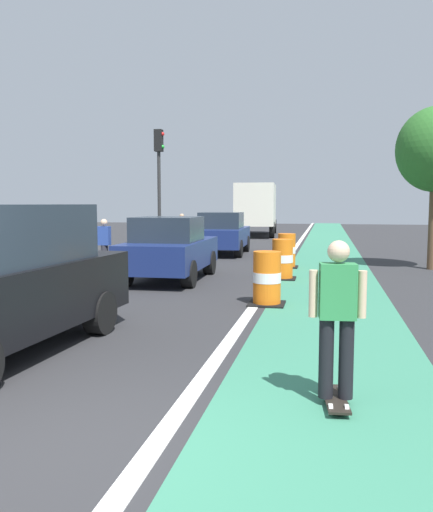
{
  "coord_description": "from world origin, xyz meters",
  "views": [
    {
      "loc": [
        2.29,
        -3.93,
        2.05
      ],
      "look_at": [
        0.34,
        5.43,
        1.1
      ],
      "focal_mm": 37.07,
      "sensor_mm": 36.0,
      "label": 1
    }
  ],
  "objects_px": {
    "parked_sedan_second": "(170,249)",
    "traffic_barrel_back": "(287,251)",
    "traffic_barrel_front": "(267,279)",
    "traffic_barrel_mid": "(282,260)",
    "pedestrian_crossing": "(182,231)",
    "skateboarder_on_lane": "(337,317)",
    "traffic_light_corner": "(159,169)",
    "delivery_truck_down_block": "(257,207)",
    "pedestrian_waiting": "(104,245)",
    "parked_sedan_third": "(222,234)"
  },
  "relations": [
    {
      "from": "parked_sedan_third",
      "to": "pedestrian_waiting",
      "type": "bearing_deg",
      "value": -107.32
    },
    {
      "from": "traffic_barrel_back",
      "to": "pedestrian_crossing",
      "type": "distance_m",
      "value": 7.32
    },
    {
      "from": "traffic_barrel_front",
      "to": "traffic_barrel_back",
      "type": "relative_size",
      "value": 1.0
    },
    {
      "from": "traffic_barrel_mid",
      "to": "delivery_truck_down_block",
      "type": "relative_size",
      "value": 0.14
    },
    {
      "from": "skateboarder_on_lane",
      "to": "parked_sedan_second",
      "type": "height_order",
      "value": "parked_sedan_second"
    },
    {
      "from": "parked_sedan_third",
      "to": "traffic_light_corner",
      "type": "distance_m",
      "value": 3.86
    },
    {
      "from": "pedestrian_waiting",
      "to": "delivery_truck_down_block",
      "type": "bearing_deg",
      "value": 84.47
    },
    {
      "from": "pedestrian_crossing",
      "to": "pedestrian_waiting",
      "type": "height_order",
      "value": "same"
    },
    {
      "from": "traffic_light_corner",
      "to": "skateboarder_on_lane",
      "type": "bearing_deg",
      "value": -66.27
    },
    {
      "from": "parked_sedan_second",
      "to": "traffic_barrel_back",
      "type": "xyz_separation_m",
      "value": [
        2.87,
        3.42,
        -0.3
      ]
    },
    {
      "from": "parked_sedan_second",
      "to": "pedestrian_waiting",
      "type": "xyz_separation_m",
      "value": [
        -2.13,
        0.6,
        0.03
      ]
    },
    {
      "from": "traffic_barrel_front",
      "to": "traffic_light_corner",
      "type": "relative_size",
      "value": 0.21
    },
    {
      "from": "traffic_barrel_mid",
      "to": "delivery_truck_down_block",
      "type": "height_order",
      "value": "delivery_truck_down_block"
    },
    {
      "from": "traffic_barrel_front",
      "to": "traffic_barrel_mid",
      "type": "distance_m",
      "value": 3.75
    },
    {
      "from": "skateboarder_on_lane",
      "to": "traffic_barrel_mid",
      "type": "xyz_separation_m",
      "value": [
        -1.28,
        8.96,
        -0.38
      ]
    },
    {
      "from": "traffic_barrel_front",
      "to": "traffic_light_corner",
      "type": "distance_m",
      "value": 12.52
    },
    {
      "from": "pedestrian_crossing",
      "to": "parked_sedan_third",
      "type": "bearing_deg",
      "value": -34.29
    },
    {
      "from": "traffic_barrel_back",
      "to": "pedestrian_waiting",
      "type": "bearing_deg",
      "value": -150.58
    },
    {
      "from": "pedestrian_waiting",
      "to": "pedestrian_crossing",
      "type": "bearing_deg",
      "value": 89.74
    },
    {
      "from": "traffic_light_corner",
      "to": "parked_sedan_third",
      "type": "bearing_deg",
      "value": -7.92
    },
    {
      "from": "parked_sedan_third",
      "to": "traffic_barrel_back",
      "type": "xyz_separation_m",
      "value": [
        2.89,
        -3.95,
        -0.3
      ]
    },
    {
      "from": "delivery_truck_down_block",
      "to": "traffic_light_corner",
      "type": "bearing_deg",
      "value": -101.63
    },
    {
      "from": "traffic_light_corner",
      "to": "traffic_barrel_back",
      "type": "bearing_deg",
      "value": -37.48
    },
    {
      "from": "parked_sedan_second",
      "to": "traffic_light_corner",
      "type": "distance_m",
      "value": 8.66
    },
    {
      "from": "parked_sedan_third",
      "to": "traffic_barrel_mid",
      "type": "bearing_deg",
      "value": -65.73
    },
    {
      "from": "traffic_barrel_mid",
      "to": "pedestrian_crossing",
      "type": "xyz_separation_m",
      "value": [
        -5.05,
        8.01,
        0.33
      ]
    },
    {
      "from": "traffic_barrel_front",
      "to": "pedestrian_waiting",
      "type": "distance_m",
      "value": 6.22
    },
    {
      "from": "parked_sedan_third",
      "to": "traffic_barrel_mid",
      "type": "distance_m",
      "value": 7.24
    },
    {
      "from": "parked_sedan_second",
      "to": "parked_sedan_third",
      "type": "xyz_separation_m",
      "value": [
        -0.02,
        7.37,
        0.0
      ]
    },
    {
      "from": "traffic_barrel_front",
      "to": "traffic_light_corner",
      "type": "height_order",
      "value": "traffic_light_corner"
    },
    {
      "from": "parked_sedan_third",
      "to": "traffic_barrel_back",
      "type": "bearing_deg",
      "value": -53.77
    },
    {
      "from": "parked_sedan_second",
      "to": "pedestrian_waiting",
      "type": "relative_size",
      "value": 2.57
    },
    {
      "from": "skateboarder_on_lane",
      "to": "traffic_light_corner",
      "type": "distance_m",
      "value": 17.6
    },
    {
      "from": "traffic_barrel_mid",
      "to": "parked_sedan_third",
      "type": "bearing_deg",
      "value": 114.27
    },
    {
      "from": "traffic_barrel_back",
      "to": "parked_sedan_second",
      "type": "bearing_deg",
      "value": -130.05
    },
    {
      "from": "delivery_truck_down_block",
      "to": "traffic_light_corner",
      "type": "xyz_separation_m",
      "value": [
        -2.52,
        -12.27,
        1.65
      ]
    },
    {
      "from": "traffic_barrel_front",
      "to": "delivery_truck_down_block",
      "type": "height_order",
      "value": "delivery_truck_down_block"
    },
    {
      "from": "traffic_barrel_front",
      "to": "pedestrian_crossing",
      "type": "relative_size",
      "value": 0.68
    },
    {
      "from": "traffic_barrel_mid",
      "to": "pedestrian_crossing",
      "type": "relative_size",
      "value": 0.68
    },
    {
      "from": "traffic_barrel_mid",
      "to": "traffic_barrel_back",
      "type": "distance_m",
      "value": 2.65
    },
    {
      "from": "traffic_barrel_back",
      "to": "delivery_truck_down_block",
      "type": "height_order",
      "value": "delivery_truck_down_block"
    },
    {
      "from": "delivery_truck_down_block",
      "to": "pedestrian_crossing",
      "type": "xyz_separation_m",
      "value": [
        -1.84,
        -11.24,
        -0.98
      ]
    },
    {
      "from": "parked_sedan_second",
      "to": "pedestrian_crossing",
      "type": "height_order",
      "value": "parked_sedan_second"
    },
    {
      "from": "traffic_barrel_back",
      "to": "traffic_light_corner",
      "type": "distance_m",
      "value": 7.71
    },
    {
      "from": "skateboarder_on_lane",
      "to": "traffic_light_corner",
      "type": "bearing_deg",
      "value": 113.73
    },
    {
      "from": "pedestrian_crossing",
      "to": "pedestrian_waiting",
      "type": "distance_m",
      "value": 8.19
    },
    {
      "from": "traffic_barrel_mid",
      "to": "pedestrian_waiting",
      "type": "height_order",
      "value": "pedestrian_waiting"
    },
    {
      "from": "delivery_truck_down_block",
      "to": "pedestrian_waiting",
      "type": "height_order",
      "value": "delivery_truck_down_block"
    },
    {
      "from": "traffic_barrel_front",
      "to": "traffic_barrel_mid",
      "type": "bearing_deg",
      "value": 89.91
    },
    {
      "from": "parked_sedan_second",
      "to": "traffic_barrel_back",
      "type": "distance_m",
      "value": 4.48
    }
  ]
}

